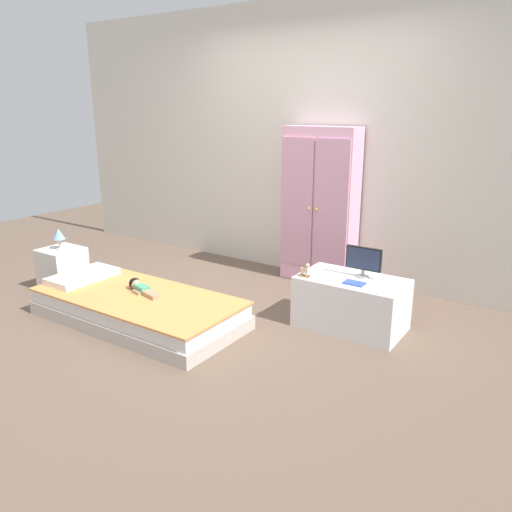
% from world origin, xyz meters
% --- Properties ---
extents(ground_plane, '(10.00, 10.00, 0.02)m').
position_xyz_m(ground_plane, '(0.00, 0.00, -0.01)').
color(ground_plane, brown).
extents(back_wall, '(6.40, 0.05, 2.70)m').
position_xyz_m(back_wall, '(0.00, 1.57, 1.35)').
color(back_wall, silver).
rests_on(back_wall, ground_plane).
extents(bed, '(1.77, 0.82, 0.23)m').
position_xyz_m(bed, '(-0.51, -0.34, 0.11)').
color(bed, beige).
rests_on(bed, ground_plane).
extents(pillow, '(0.32, 0.59, 0.06)m').
position_xyz_m(pillow, '(-1.20, -0.34, 0.26)').
color(pillow, white).
rests_on(pillow, bed).
extents(doll, '(0.39, 0.16, 0.10)m').
position_xyz_m(doll, '(-0.56, -0.27, 0.27)').
color(doll, '#4CA375').
rests_on(doll, bed).
extents(nightstand, '(0.36, 0.36, 0.41)m').
position_xyz_m(nightstand, '(-1.68, -0.21, 0.20)').
color(nightstand, silver).
rests_on(nightstand, ground_plane).
extents(table_lamp, '(0.11, 0.11, 0.20)m').
position_xyz_m(table_lamp, '(-1.68, -0.21, 0.54)').
color(table_lamp, '#B7B2AD').
rests_on(table_lamp, nightstand).
extents(wardrobe, '(0.73, 0.31, 1.52)m').
position_xyz_m(wardrobe, '(0.24, 1.39, 0.76)').
color(wardrobe, '#EFADCC').
rests_on(wardrobe, ground_plane).
extents(tv_stand, '(0.83, 0.48, 0.41)m').
position_xyz_m(tv_stand, '(0.99, 0.51, 0.21)').
color(tv_stand, white).
rests_on(tv_stand, ground_plane).
extents(tv_monitor, '(0.29, 0.10, 0.24)m').
position_xyz_m(tv_monitor, '(1.03, 0.60, 0.55)').
color(tv_monitor, '#99999E').
rests_on(tv_monitor, tv_stand).
extents(rocking_horse_toy, '(0.09, 0.04, 0.11)m').
position_xyz_m(rocking_horse_toy, '(0.66, 0.35, 0.47)').
color(rocking_horse_toy, '#8E6642').
rests_on(rocking_horse_toy, tv_stand).
extents(book_blue, '(0.16, 0.10, 0.01)m').
position_xyz_m(book_blue, '(1.05, 0.40, 0.42)').
color(book_blue, blue).
rests_on(book_blue, tv_stand).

